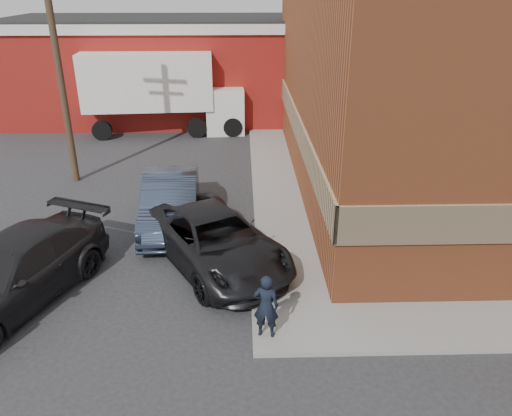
# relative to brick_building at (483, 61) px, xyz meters

# --- Properties ---
(ground) EXTENTS (90.00, 90.00, 0.00)m
(ground) POSITION_rel_brick_building_xyz_m (-8.50, -9.00, -4.68)
(ground) COLOR #28282B
(ground) RESTS_ON ground
(brick_building) EXTENTS (14.25, 18.25, 9.36)m
(brick_building) POSITION_rel_brick_building_xyz_m (0.00, 0.00, 0.00)
(brick_building) COLOR #A34D2A
(brick_building) RESTS_ON ground
(sidewalk_west) EXTENTS (1.80, 18.00, 0.12)m
(sidewalk_west) POSITION_rel_brick_building_xyz_m (-7.90, 0.00, -4.62)
(sidewalk_west) COLOR gray
(sidewalk_west) RESTS_ON ground
(warehouse) EXTENTS (16.30, 8.30, 5.60)m
(warehouse) POSITION_rel_brick_building_xyz_m (-14.50, 11.00, -1.87)
(warehouse) COLOR maroon
(warehouse) RESTS_ON ground
(utility_pole) EXTENTS (2.00, 0.26, 9.00)m
(utility_pole) POSITION_rel_brick_building_xyz_m (-16.00, 0.00, 0.06)
(utility_pole) COLOR #4B3725
(utility_pole) RESTS_ON ground
(man) EXTENTS (0.63, 0.47, 1.56)m
(man) POSITION_rel_brick_building_xyz_m (-8.70, -10.15, -3.78)
(man) COLOR black
(man) RESTS_ON sidewalk_south
(sedan) EXTENTS (2.12, 5.19, 1.67)m
(sedan) POSITION_rel_brick_building_xyz_m (-11.57, -4.14, -3.85)
(sedan) COLOR #2F3A4F
(sedan) RESTS_ON ground
(suv_a) EXTENTS (5.05, 6.15, 1.56)m
(suv_a) POSITION_rel_brick_building_xyz_m (-10.00, -6.77, -3.90)
(suv_a) COLOR black
(suv_a) RESTS_ON ground
(suv_b) EXTENTS (4.40, 6.24, 1.68)m
(suv_b) POSITION_rel_brick_building_xyz_m (-14.99, -8.50, -3.84)
(suv_b) COLOR black
(suv_b) RESTS_ON ground
(box_truck) EXTENTS (8.70, 3.14, 4.22)m
(box_truck) POSITION_rel_brick_building_xyz_m (-13.19, 7.06, -2.25)
(box_truck) COLOR white
(box_truck) RESTS_ON ground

